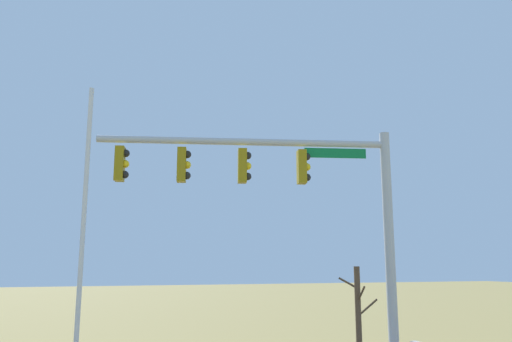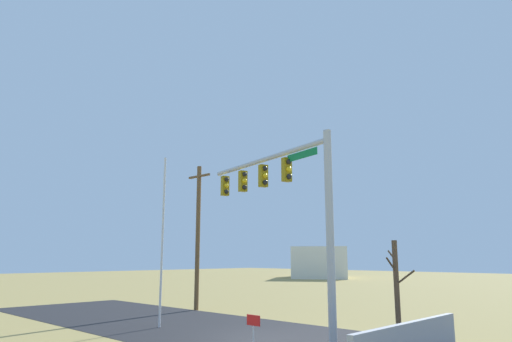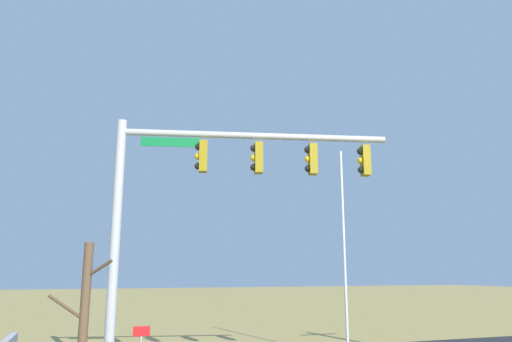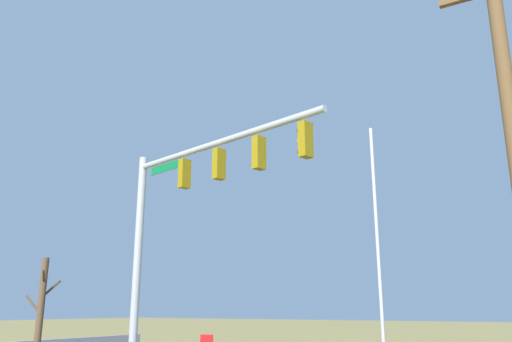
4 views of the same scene
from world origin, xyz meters
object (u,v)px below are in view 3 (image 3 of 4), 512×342
at_px(signal_mast, 208,188).
at_px(flagpole, 344,251).
at_px(bare_tree, 83,326).
at_px(open_sign, 141,336).

bearing_deg(signal_mast, flagpole, -161.83).
bearing_deg(signal_mast, bare_tree, 37.92).
height_order(signal_mast, flagpole, flagpole).
height_order(flagpole, bare_tree, flagpole).
bearing_deg(open_sign, bare_tree, 71.71).
bearing_deg(flagpole, open_sign, -10.85).
xyz_separation_m(flagpole, open_sign, (6.99, -1.34, -2.84)).
relative_size(flagpole, bare_tree, 2.07).
xyz_separation_m(signal_mast, bare_tree, (3.28, 2.56, -3.58)).
bearing_deg(bare_tree, flagpole, -153.68).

